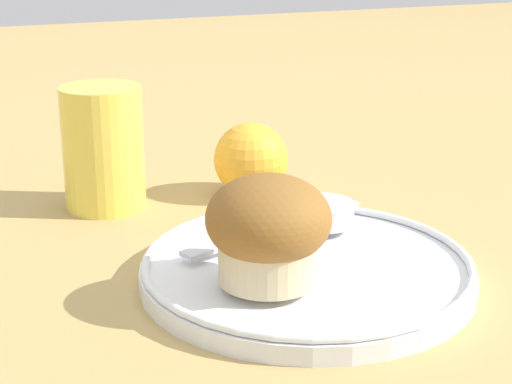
{
  "coord_description": "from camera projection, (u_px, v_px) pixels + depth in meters",
  "views": [
    {
      "loc": [
        -0.24,
        -0.53,
        0.27
      ],
      "look_at": [
        -0.02,
        0.06,
        0.06
      ],
      "focal_mm": 60.0,
      "sensor_mm": 36.0,
      "label": 1
    }
  ],
  "objects": [
    {
      "name": "ground_plane",
      "position": [
        307.0,
        282.0,
        0.64
      ],
      "size": [
        3.0,
        3.0,
        0.0
      ],
      "primitive_type": "plane",
      "color": "tan"
    },
    {
      "name": "plate",
      "position": [
        306.0,
        269.0,
        0.63
      ],
      "size": [
        0.25,
        0.25,
        0.02
      ],
      "color": "white",
      "rests_on": "ground_plane"
    },
    {
      "name": "muffin",
      "position": [
        268.0,
        229.0,
        0.58
      ],
      "size": [
        0.09,
        0.09,
        0.08
      ],
      "color": "beige",
      "rests_on": "plate"
    },
    {
      "name": "cream_ramekin",
      "position": [
        323.0,
        212.0,
        0.69
      ],
      "size": [
        0.05,
        0.05,
        0.02
      ],
      "color": "silver",
      "rests_on": "plate"
    },
    {
      "name": "berry_pair",
      "position": [
        269.0,
        221.0,
        0.68
      ],
      "size": [
        0.03,
        0.01,
        0.01
      ],
      "color": "#B7192D",
      "rests_on": "plate"
    },
    {
      "name": "butter_knife",
      "position": [
        274.0,
        227.0,
        0.68
      ],
      "size": [
        0.18,
        0.08,
        0.0
      ],
      "rotation": [
        0.0,
        0.0,
        0.36
      ],
      "color": "silver",
      "rests_on": "plate"
    },
    {
      "name": "orange_fruit",
      "position": [
        251.0,
        160.0,
        0.81
      ],
      "size": [
        0.07,
        0.07,
        0.07
      ],
      "color": "#F4A82D",
      "rests_on": "ground_plane"
    },
    {
      "name": "juice_glass",
      "position": [
        103.0,
        148.0,
        0.78
      ],
      "size": [
        0.07,
        0.07,
        0.11
      ],
      "color": "#EAD14C",
      "rests_on": "ground_plane"
    }
  ]
}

